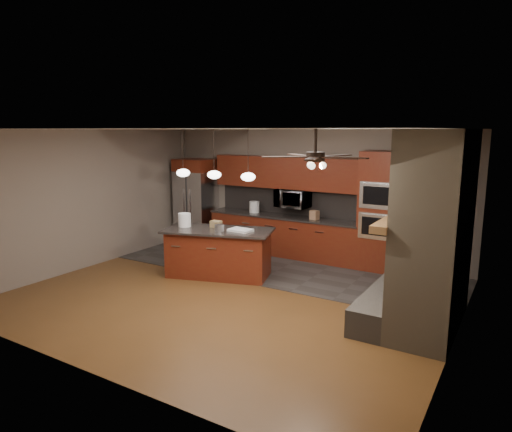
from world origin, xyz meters
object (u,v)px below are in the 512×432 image
Objects in this scene: refrigerator at (196,201)px; white_bucket at (185,220)px; paint_tray at (240,230)px; kitchen_island at (218,253)px; counter_box at (314,215)px; counter_bucket at (254,207)px; paint_can at (219,228)px; microwave at (293,198)px; cardboard_box at (216,224)px; oven_tower at (381,212)px.

white_bucket is (1.34, -2.04, 0.01)m from refrigerator.
white_bucket is 1.18m from paint_tray.
counter_box is (1.13, 1.95, 0.53)m from kitchen_island.
counter_bucket is 1.35× the size of counter_box.
kitchen_island is at bearing 10.09° from white_bucket.
paint_can reaches higher than paint_tray.
paint_tray is at bearing -94.79° from counter_box.
microwave is 3.79× the size of counter_box.
white_bucket is at bearing -56.67° from refrigerator.
paint_tray is at bearing -65.87° from counter_bucket.
counter_bucket reaches higher than cardboard_box.
cardboard_box reaches higher than paint_tray.
counter_bucket is at bearing 179.86° from oven_tower.
white_bucket reaches higher than kitchen_island.
refrigerator is 0.93× the size of kitchen_island.
microwave reaches higher than kitchen_island.
counter_bucket is at bearing 116.91° from paint_tray.
white_bucket is at bearing -177.36° from paint_can.
kitchen_island is 2.11m from counter_bucket.
counter_bucket reaches higher than counter_box.
paint_can is (-2.44, -2.08, -0.21)m from oven_tower.
oven_tower reaches higher than kitchen_island.
paint_can is at bearing -139.52° from oven_tower.
refrigerator is 10.80× the size of counter_box.
cardboard_box is at bearing 119.18° from kitchen_island.
counter_box is (1.03, 2.04, 0.02)m from paint_can.
refrigerator is 2.87m from kitchen_island.
paint_can is at bearing -149.37° from paint_tray.
cardboard_box is 1.87m from counter_bucket.
paint_can is 2.15m from counter_bucket.
paint_can is at bearing -76.47° from counter_bucket.
paint_can is 0.43× the size of paint_tray.
kitchen_island is 8.47× the size of white_bucket.
microwave is 2.28m from kitchen_island.
refrigerator is at bearing -177.12° from microwave.
cardboard_box is at bearing 136.82° from paint_can.
paint_can is 0.90× the size of cardboard_box.
microwave is 0.65m from counter_box.
oven_tower is 5.63× the size of paint_tray.
paint_can is (2.15, -2.01, -0.06)m from refrigerator.
kitchen_island is at bearing -104.67° from counter_box.
counter_bucket is at bearing 103.53° from paint_can.
cardboard_box is at bearing -145.54° from oven_tower.
microwave is at bearing 2.97° from counter_bucket.
counter_box is at bearing 0.56° from refrigerator.
oven_tower is 3.21m from paint_can.
refrigerator is at bearing -179.08° from oven_tower.
refrigerator reaches higher than microwave.
microwave is 4.04× the size of paint_can.
oven_tower is at bearing 45.03° from paint_tray.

